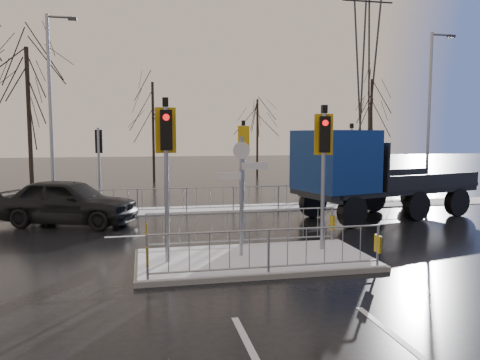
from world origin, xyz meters
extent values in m
plane|color=black|center=(0.00, 0.00, 0.00)|extent=(120.00, 120.00, 0.00)
cube|color=white|center=(0.00, 8.60, 0.02)|extent=(30.00, 2.00, 0.04)
cube|color=silver|center=(1.20, -5.50, 0.00)|extent=(0.12, 4.00, 0.01)
cube|color=silver|center=(0.00, 3.80, 0.00)|extent=(8.00, 0.15, 0.01)
cube|color=slate|center=(0.00, 0.00, 0.06)|extent=(6.00, 3.00, 0.12)
cube|color=white|center=(0.00, 0.00, 0.14)|extent=(5.85, 2.85, 0.03)
cube|color=gold|center=(-2.70, -1.38, 0.67)|extent=(0.05, 0.28, 0.42)
cube|color=gold|center=(2.70, -1.38, 0.67)|extent=(0.05, 0.28, 0.42)
cube|color=gold|center=(-2.70, 1.38, 0.67)|extent=(0.05, 0.28, 0.42)
cube|color=gold|center=(2.70, 1.38, 0.67)|extent=(0.05, 0.28, 0.42)
cylinder|color=gray|center=(-2.20, 0.00, 2.02)|extent=(0.11, 0.11, 3.80)
cube|color=black|center=(-2.20, -0.18, 3.37)|extent=(0.28, 0.22, 0.95)
cylinder|color=red|center=(-2.20, -0.29, 3.67)|extent=(0.16, 0.04, 0.16)
cube|color=gold|center=(-2.20, 0.07, 3.37)|extent=(0.50, 0.03, 1.10)
cube|color=black|center=(-2.20, 0.00, 4.04)|extent=(0.14, 0.14, 0.22)
cylinder|color=gray|center=(2.00, 0.40, 1.97)|extent=(0.11, 0.11, 3.70)
cube|color=black|center=(1.95, 0.23, 3.27)|extent=(0.33, 0.28, 0.95)
cylinder|color=red|center=(1.93, 0.12, 3.57)|extent=(0.16, 0.08, 0.16)
cube|color=gold|center=(2.02, 0.47, 3.27)|extent=(0.49, 0.16, 1.10)
cube|color=black|center=(2.00, 0.40, 3.94)|extent=(0.14, 0.14, 0.22)
cylinder|color=gray|center=(-0.30, 0.20, 1.67)|extent=(0.09, 0.09, 3.10)
cube|color=silver|center=(0.05, 0.20, 2.47)|extent=(0.70, 0.14, 0.18)
cube|color=silver|center=(-0.62, 0.20, 2.22)|extent=(0.62, 0.15, 0.18)
cylinder|color=silver|center=(-0.30, 0.17, 2.87)|extent=(0.44, 0.03, 0.44)
cylinder|color=gray|center=(-4.50, 8.30, 1.79)|extent=(0.11, 0.11, 3.50)
cube|color=black|center=(-4.50, 8.48, 2.99)|extent=(0.28, 0.22, 0.95)
cylinder|color=red|center=(-4.50, 8.59, 3.29)|extent=(0.16, 0.04, 0.16)
cylinder|color=gray|center=(1.50, 8.30, 1.84)|extent=(0.11, 0.11, 3.60)
cube|color=black|center=(1.50, 8.48, 3.09)|extent=(0.28, 0.22, 0.95)
cylinder|color=red|center=(1.50, 8.59, 3.39)|extent=(0.16, 0.04, 0.16)
cube|color=gold|center=(1.50, 8.23, 3.09)|extent=(0.50, 0.03, 1.10)
cube|color=black|center=(1.50, 8.30, 3.76)|extent=(0.14, 0.14, 0.22)
cylinder|color=gray|center=(6.50, 8.30, 1.79)|extent=(0.11, 0.11, 3.50)
cube|color=black|center=(6.45, 8.47, 2.99)|extent=(0.33, 0.28, 0.95)
cylinder|color=red|center=(6.43, 8.58, 3.29)|extent=(0.16, 0.08, 0.16)
cube|color=black|center=(6.50, 8.30, 3.66)|extent=(0.14, 0.14, 0.22)
imported|color=black|center=(-5.43, 6.25, 0.85)|extent=(5.37, 3.71, 1.70)
cylinder|color=black|center=(4.42, 3.66, 0.56)|extent=(1.17, 0.61, 1.12)
cylinder|color=black|center=(3.82, 5.93, 0.56)|extent=(1.17, 0.61, 1.12)
cylinder|color=black|center=(7.44, 4.46, 0.56)|extent=(1.17, 0.61, 1.12)
cylinder|color=black|center=(6.84, 6.73, 0.56)|extent=(1.17, 0.61, 1.12)
cylinder|color=black|center=(9.61, 5.03, 0.56)|extent=(1.17, 0.61, 1.12)
cylinder|color=black|center=(9.00, 7.31, 0.56)|extent=(1.17, 0.61, 1.12)
cube|color=black|center=(6.71, 5.48, 1.10)|extent=(7.79, 4.38, 0.18)
cube|color=navy|center=(4.22, 4.83, 2.30)|extent=(2.85, 3.17, 2.24)
cube|color=black|center=(5.27, 5.10, 2.75)|extent=(0.62, 2.17, 1.23)
cube|color=#2D3033|center=(3.57, 4.65, 1.06)|extent=(0.79, 2.52, 0.39)
cube|color=black|center=(7.90, 5.80, 1.25)|extent=(5.44, 3.85, 0.13)
cube|color=black|center=(5.57, 5.18, 2.15)|extent=(0.77, 2.62, 1.68)
cylinder|color=black|center=(-8.00, 12.50, 3.68)|extent=(0.20, 0.20, 7.36)
cylinder|color=black|center=(-2.00, 22.00, 3.45)|extent=(0.19, 0.19, 6.90)
cylinder|color=black|center=(6.00, 24.00, 2.99)|extent=(0.16, 0.16, 5.98)
cylinder|color=black|center=(14.00, 21.00, 3.68)|extent=(0.20, 0.20, 7.36)
cylinder|color=gray|center=(10.50, 8.50, 4.00)|extent=(0.14, 0.14, 8.00)
cylinder|color=gray|center=(11.00, 8.50, 7.90)|extent=(1.00, 0.10, 0.10)
cube|color=#2D3033|center=(11.50, 8.50, 7.85)|extent=(0.35, 0.18, 0.12)
cylinder|color=gray|center=(-6.50, 9.50, 4.10)|extent=(0.14, 0.14, 8.20)
cylinder|color=gray|center=(-6.00, 9.50, 8.10)|extent=(1.00, 0.10, 0.10)
cube|color=#2D3033|center=(-5.50, 9.50, 8.05)|extent=(0.35, 0.18, 0.12)
cylinder|color=#2D3033|center=(18.60, 30.60, 10.00)|extent=(1.18, 1.18, 19.97)
cylinder|color=#2D3033|center=(17.40, 30.60, 10.00)|extent=(1.18, 1.18, 19.97)
cylinder|color=#2D3033|center=(18.60, 29.40, 10.00)|extent=(1.18, 1.18, 19.97)
cylinder|color=#2D3033|center=(17.40, 29.40, 10.00)|extent=(1.18, 1.18, 19.97)
cylinder|color=#2D3033|center=(18.00, 30.00, 15.60)|extent=(5.00, 0.16, 0.16)
camera|label=1|loc=(-2.75, -11.42, 3.27)|focal=35.00mm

